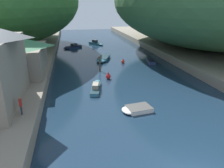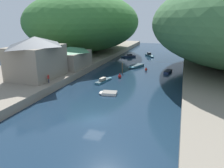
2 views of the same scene
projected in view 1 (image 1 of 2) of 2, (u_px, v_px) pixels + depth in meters
The scene contains 15 objects.
water_surface at pixel (112, 64), 42.07m from camera, with size 130.00×130.00×0.00m, color #192D42.
right_bank at pixel (216, 55), 45.85m from camera, with size 22.00×120.00×1.44m.
hillside_left at pixel (0, 1), 51.72m from camera, with size 36.75×51.45×20.29m.
hillside_right at pixel (210, 0), 48.22m from camera, with size 41.67×58.34×20.56m.
boathouse_shed at pixel (18, 55), 30.61m from camera, with size 7.40×10.59×4.99m.
boat_red_skiff at pixel (72, 47), 57.31m from camera, with size 5.23×4.23×1.13m.
boat_yellow_tender at pixel (96, 87), 29.42m from camera, with size 2.26×6.01×0.98m.
boat_mid_channel at pixel (103, 59), 44.49m from camera, with size 3.76×5.96×0.66m.
boat_near_quay at pixel (96, 43), 62.21m from camera, with size 4.06×5.25×1.35m.
boat_cabin_cruiser at pixel (150, 61), 43.28m from camera, with size 1.98×4.84×0.62m.
boat_open_rowboat at pixel (136, 109), 23.17m from camera, with size 3.41×2.33×0.46m.
mooring_post_fourth at pixel (100, 64), 37.01m from camera, with size 0.27×0.27×2.62m.
channel_buoy_near at pixel (108, 76), 33.24m from camera, with size 0.77×0.77×1.16m.
channel_buoy_far at pixel (123, 61), 42.28m from camera, with size 0.67×0.67×1.00m.
person_on_quay at pixel (21, 104), 19.19m from camera, with size 0.27×0.41×1.69m.
Camera 1 is at (-7.95, -10.11, 10.62)m, focal length 35.00 mm.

